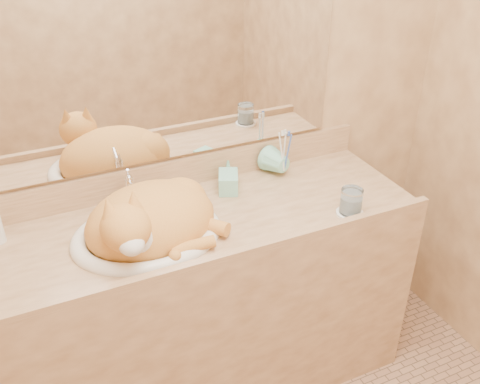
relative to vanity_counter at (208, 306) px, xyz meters
name	(u,v)px	position (x,y,z in m)	size (l,w,h in m)	color
wall_back	(173,90)	(0.00, 0.28, 0.82)	(2.40, 0.02, 2.50)	#986C45
vanity_counter	(208,306)	(0.00, 0.00, 0.00)	(1.60, 0.55, 0.85)	#8E623F
mirror	(171,53)	(0.00, 0.26, 0.97)	(1.30, 0.02, 0.80)	white
sink_basin	(145,217)	(-0.22, -0.02, 0.51)	(0.51, 0.43, 0.16)	white
faucet	(130,191)	(-0.22, 0.18, 0.50)	(0.04, 0.11, 0.15)	silver
cat	(149,218)	(-0.21, -0.04, 0.51)	(0.46, 0.38, 0.25)	#C4762D
soap_dispenser	(228,179)	(0.14, 0.10, 0.51)	(0.08, 0.08, 0.17)	#80CDB4
toothbrush_cup	(284,167)	(0.41, 0.15, 0.48)	(0.11, 0.11, 0.10)	#80CDB4
toothbrushes	(285,150)	(0.41, 0.15, 0.55)	(0.04, 0.04, 0.21)	white
saucer	(350,213)	(0.50, -0.20, 0.43)	(0.10, 0.10, 0.01)	white
water_glass	(351,201)	(0.50, -0.20, 0.48)	(0.08, 0.08, 0.09)	silver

